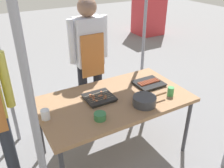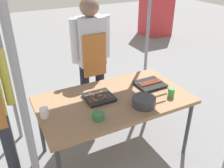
{
  "view_description": "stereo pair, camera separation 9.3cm",
  "coord_description": "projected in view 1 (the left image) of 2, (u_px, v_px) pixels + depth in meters",
  "views": [
    {
      "loc": [
        -1.1,
        -1.89,
        2.09
      ],
      "look_at": [
        0.0,
        0.05,
        0.9
      ],
      "focal_mm": 38.69,
      "sensor_mm": 36.0,
      "label": 1
    },
    {
      "loc": [
        -1.02,
        -1.93,
        2.09
      ],
      "look_at": [
        0.0,
        0.05,
        0.9
      ],
      "focal_mm": 38.69,
      "sensor_mm": 36.0,
      "label": 2
    }
  ],
  "objects": [
    {
      "name": "tray_meat_skewers",
      "position": [
        99.0,
        98.0,
        2.54
      ],
      "size": [
        0.3,
        0.28,
        0.04
      ],
      "color": "black",
      "rests_on": "stall_table"
    },
    {
      "name": "drink_cup_near_edge",
      "position": [
        171.0,
        92.0,
        2.59
      ],
      "size": [
        0.07,
        0.07,
        0.1
      ],
      "primitive_type": "cylinder",
      "color": "#3F994C",
      "rests_on": "stall_table"
    },
    {
      "name": "condiment_bowl",
      "position": [
        100.0,
        116.0,
        2.22
      ],
      "size": [
        0.11,
        0.11,
        0.07
      ],
      "primitive_type": "cylinder",
      "color": "#33723F",
      "rests_on": "stall_table"
    },
    {
      "name": "neighbor_stall_right",
      "position": [
        149.0,
        4.0,
        6.91
      ],
      "size": [
        0.73,
        0.76,
        1.69
      ],
      "color": "#C63338",
      "rests_on": "ground"
    },
    {
      "name": "tray_grilled_sausages",
      "position": [
        149.0,
        83.0,
        2.82
      ],
      "size": [
        0.32,
        0.28,
        0.05
      ],
      "color": "black",
      "rests_on": "stall_table"
    },
    {
      "name": "ground_plane",
      "position": [
        114.0,
        151.0,
        2.91
      ],
      "size": [
        18.0,
        18.0,
        0.0
      ],
      "primitive_type": "plane",
      "color": "slate"
    },
    {
      "name": "stall_table",
      "position": [
        114.0,
        103.0,
        2.58
      ],
      "size": [
        1.6,
        0.9,
        0.75
      ],
      "color": "#9E724C",
      "rests_on": "ground"
    },
    {
      "name": "drink_cup_by_wok",
      "position": [
        45.0,
        115.0,
        2.21
      ],
      "size": [
        0.08,
        0.08,
        0.1
      ],
      "primitive_type": "cylinder",
      "color": "white",
      "rests_on": "stall_table"
    },
    {
      "name": "vendor_woman",
      "position": [
        89.0,
        53.0,
        3.04
      ],
      "size": [
        0.52,
        0.24,
        1.68
      ],
      "rotation": [
        0.0,
        0.0,
        3.14
      ],
      "color": "black",
      "rests_on": "ground"
    },
    {
      "name": "cooking_wok",
      "position": [
        145.0,
        100.0,
        2.43
      ],
      "size": [
        0.4,
        0.24,
        0.09
      ],
      "color": "#38383A",
      "rests_on": "stall_table"
    }
  ]
}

